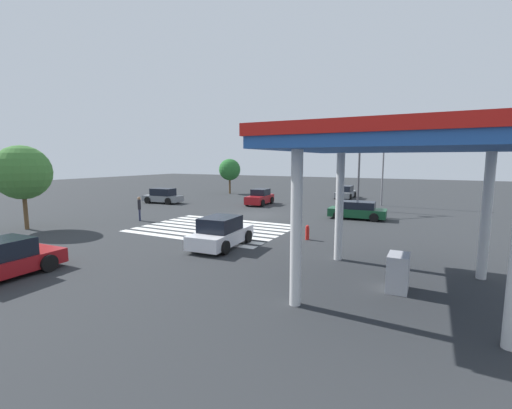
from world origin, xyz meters
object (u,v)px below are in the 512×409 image
tree_corner_b (22,173)px  fire_hydrant (307,232)px  traffic_signal_mast (345,158)px  tree_corner_a (230,170)px  car_0 (221,233)px  car_2 (357,210)px  car_1 (345,192)px  car_4 (163,196)px  pedestrian (139,207)px  car_5 (260,197)px  street_light_pole_a (383,158)px

tree_corner_b → fire_hydrant: bearing=17.7°
traffic_signal_mast → fire_hydrant: 13.28m
traffic_signal_mast → tree_corner_a: (-17.48, 8.71, -1.48)m
traffic_signal_mast → car_0: size_ratio=1.53×
car_2 → tree_corner_b: 23.72m
traffic_signal_mast → car_2: size_ratio=1.53×
car_0 → car_1: (0.64, 26.37, -0.04)m
car_4 → car_1: bearing=-144.5°
pedestrian → fire_hydrant: pedestrian is taller
tree_corner_a → tree_corner_b: bearing=-88.6°
car_2 → fire_hydrant: size_ratio=5.11×
car_5 → fire_hydrant: 15.83m
car_5 → fire_hydrant: bearing=32.3°
car_0 → car_4: 20.11m
street_light_pole_a → car_1: bearing=132.7°
car_4 → pedestrian: size_ratio=2.38×
car_1 → car_2: size_ratio=1.09×
car_2 → tree_corner_b: tree_corner_b is taller
street_light_pole_a → tree_corner_a: size_ratio=1.68×
car_2 → pedestrian: size_ratio=2.41×
car_2 → tree_corner_a: bearing=-36.4°
car_0 → pedestrian: (-9.74, 3.75, 0.29)m
fire_hydrant → car_4: bearing=154.6°
car_1 → fire_hydrant: size_ratio=5.58×
pedestrian → street_light_pole_a: 23.41m
car_2 → pedestrian: pedestrian is taller
car_2 → car_4: (-20.34, 0.56, 0.08)m
fire_hydrant → tree_corner_a: bearing=130.6°
car_5 → tree_corner_b: (-8.19, -18.34, 3.02)m
tree_corner_a → pedestrian: bearing=-76.8°
fire_hydrant → car_2: bearing=82.1°
tree_corner_a → fire_hydrant: bearing=-49.4°
traffic_signal_mast → car_0: bearing=35.2°
car_4 → tree_corner_a: bearing=-98.8°
car_4 → street_light_pole_a: 23.00m
pedestrian → street_light_pole_a: size_ratio=0.23×
pedestrian → tree_corner_b: 7.68m
traffic_signal_mast → car_5: size_ratio=1.56×
traffic_signal_mast → car_4: traffic_signal_mast is taller
car_0 → tree_corner_b: size_ratio=0.80×
traffic_signal_mast → car_1: traffic_signal_mast is taller
street_light_pole_a → tree_corner_a: 20.46m
tree_corner_a → fire_hydrant: tree_corner_a is taller
fire_hydrant → street_light_pole_a: bearing=84.1°
car_5 → street_light_pole_a: street_light_pole_a is taller
tree_corner_a → tree_corner_b: size_ratio=0.85×
car_1 → pedestrian: 24.89m
car_1 → car_0: bearing=177.2°
traffic_signal_mast → pedestrian: (-12.53, -12.39, -3.70)m
car_4 → pedestrian: (5.85, -8.95, 0.29)m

